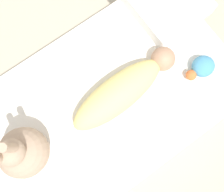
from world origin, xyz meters
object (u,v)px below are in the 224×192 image
swaddled_baby (124,89)px  pillow (165,0)px  bunny_plush (23,153)px  turtle_plush (202,67)px

swaddled_baby → pillow: 0.51m
bunny_plush → turtle_plush: size_ratio=2.56×
turtle_plush → bunny_plush: bearing=-9.1°
swaddled_baby → bunny_plush: size_ratio=1.50×
swaddled_baby → bunny_plush: bunny_plush is taller
swaddled_baby → turtle_plush: size_ratio=3.83×
pillow → bunny_plush: 0.99m
pillow → turtle_plush: 0.39m
swaddled_baby → bunny_plush: (0.51, -0.01, 0.06)m
bunny_plush → turtle_plush: bearing=170.9°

